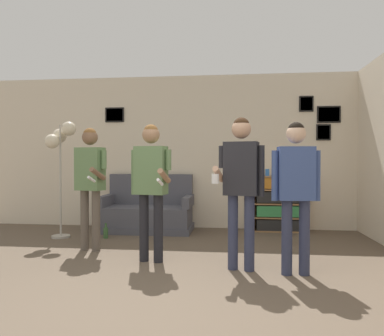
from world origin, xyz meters
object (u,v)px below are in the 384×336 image
(person_player_foreground_left, at_px, (90,176))
(person_watcher_holding_cup, at_px, (241,177))
(floor_lamp, at_px, (60,144))
(person_spectator_near_bookshelf, at_px, (296,182))
(couch, at_px, (148,212))
(bookshelf, at_px, (278,204))
(drinking_cup, at_px, (267,172))
(person_player_foreground_center, at_px, (151,178))
(bottle_on_floor, at_px, (106,232))

(person_player_foreground_left, relative_size, person_watcher_holding_cup, 0.98)
(floor_lamp, xyz_separation_m, person_spectator_near_bookshelf, (3.31, -1.55, -0.49))
(couch, bearing_deg, bookshelf, 4.95)
(floor_lamp, xyz_separation_m, drinking_cup, (3.23, 0.91, -0.46))
(person_player_foreground_left, height_order, drinking_cup, person_player_foreground_left)
(floor_lamp, xyz_separation_m, person_player_foreground_left, (0.78, -0.76, -0.46))
(person_player_foreground_center, xyz_separation_m, person_spectator_near_bookshelf, (1.60, -0.33, -0.02))
(floor_lamp, xyz_separation_m, person_player_foreground_center, (1.70, -1.22, -0.47))
(drinking_cup, bearing_deg, bookshelf, 0.14)
(person_player_foreground_center, bearing_deg, person_player_foreground_left, 153.54)
(person_player_foreground_left, xyz_separation_m, bottle_on_floor, (-0.06, 0.77, -0.90))
(person_watcher_holding_cup, height_order, drinking_cup, person_watcher_holding_cup)
(person_player_foreground_center, distance_m, drinking_cup, 2.62)
(bottle_on_floor, relative_size, drinking_cup, 1.96)
(person_player_foreground_center, bearing_deg, drinking_cup, 54.46)
(floor_lamp, bearing_deg, bookshelf, 14.94)
(floor_lamp, height_order, person_player_foreground_left, floor_lamp)
(person_watcher_holding_cup, distance_m, bottle_on_floor, 2.67)
(person_player_foreground_left, xyz_separation_m, drinking_cup, (2.45, 1.67, 0.00))
(person_player_foreground_left, height_order, person_spectator_near_bookshelf, person_player_foreground_left)
(bottle_on_floor, bearing_deg, person_player_foreground_left, -85.30)
(bottle_on_floor, bearing_deg, person_watcher_holding_cup, -35.71)
(bottle_on_floor, bearing_deg, person_player_foreground_center, -51.30)
(bookshelf, height_order, person_watcher_holding_cup, person_watcher_holding_cup)
(couch, relative_size, person_watcher_holding_cup, 0.93)
(person_player_foreground_left, bearing_deg, couch, 73.95)
(bookshelf, xyz_separation_m, floor_lamp, (-3.41, -0.91, 0.99))
(person_player_foreground_left, distance_m, person_player_foreground_center, 1.03)
(person_player_foreground_left, height_order, bottle_on_floor, person_player_foreground_left)
(person_player_foreground_center, bearing_deg, person_spectator_near_bookshelf, -11.67)
(person_spectator_near_bookshelf, height_order, drinking_cup, person_spectator_near_bookshelf)
(bookshelf, distance_m, person_player_foreground_left, 3.16)
(floor_lamp, height_order, drinking_cup, floor_lamp)
(floor_lamp, distance_m, person_player_foreground_left, 1.18)
(person_player_foreground_left, bearing_deg, person_player_foreground_center, -26.46)
(bookshelf, bearing_deg, person_player_foreground_left, -147.66)
(bookshelf, distance_m, person_spectator_near_bookshelf, 2.51)
(couch, distance_m, person_player_foreground_left, 1.68)
(person_watcher_holding_cup, relative_size, drinking_cup, 14.07)
(bottle_on_floor, bearing_deg, floor_lamp, -178.63)
(bookshelf, bearing_deg, person_player_foreground_center, -128.74)
(bottle_on_floor, bearing_deg, couch, 55.17)
(floor_lamp, bearing_deg, drinking_cup, 15.76)
(bookshelf, xyz_separation_m, person_watcher_holding_cup, (-0.67, -2.36, 0.55))
(bookshelf, relative_size, bottle_on_floor, 4.05)
(person_player_foreground_left, bearing_deg, person_watcher_holding_cup, -19.21)
(couch, xyz_separation_m, drinking_cup, (2.02, 0.19, 0.68))
(person_spectator_near_bookshelf, bearing_deg, floor_lamp, 154.89)
(floor_lamp, bearing_deg, person_player_foreground_center, -35.57)
(couch, xyz_separation_m, bookshelf, (2.21, 0.19, 0.16))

